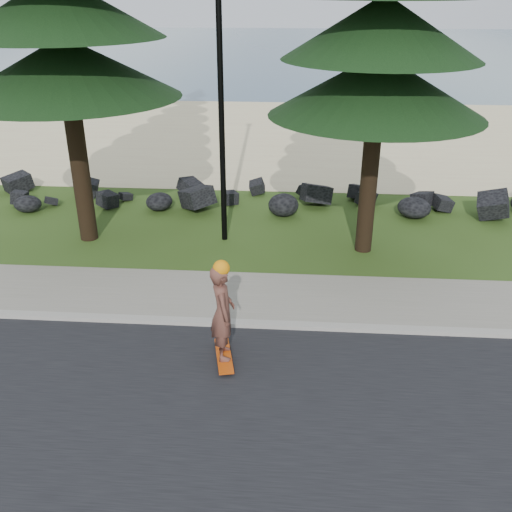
# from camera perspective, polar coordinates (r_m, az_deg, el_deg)

# --- Properties ---
(ground) EXTENTS (160.00, 160.00, 0.00)m
(ground) POSITION_cam_1_polar(r_m,az_deg,el_deg) (11.92, -5.03, -4.51)
(ground) COLOR #2F4816
(ground) RESTS_ON ground
(road) EXTENTS (160.00, 7.00, 0.02)m
(road) POSITION_cam_1_polar(r_m,az_deg,el_deg) (8.41, -9.94, -19.95)
(road) COLOR black
(road) RESTS_ON ground
(kerb) EXTENTS (160.00, 0.20, 0.10)m
(kerb) POSITION_cam_1_polar(r_m,az_deg,el_deg) (11.14, -5.74, -6.60)
(kerb) COLOR #A49F94
(kerb) RESTS_ON ground
(sidewalk) EXTENTS (160.00, 2.00, 0.08)m
(sidewalk) POSITION_cam_1_polar(r_m,az_deg,el_deg) (12.07, -4.89, -3.87)
(sidewalk) COLOR gray
(sidewalk) RESTS_ON ground
(beach_sand) EXTENTS (160.00, 15.00, 0.01)m
(beach_sand) POSITION_cam_1_polar(r_m,az_deg,el_deg) (25.44, 0.00, 12.07)
(beach_sand) COLOR beige
(beach_sand) RESTS_ON ground
(ocean) EXTENTS (160.00, 58.00, 0.01)m
(ocean) POSITION_cam_1_polar(r_m,az_deg,el_deg) (61.48, 2.61, 20.03)
(ocean) COLOR #3E5F78
(ocean) RESTS_ON ground
(seawall_boulders) EXTENTS (60.00, 2.40, 1.10)m
(seawall_boulders) POSITION_cam_1_polar(r_m,az_deg,el_deg) (16.95, -2.17, 5.00)
(seawall_boulders) COLOR black
(seawall_boulders) RESTS_ON ground
(lamp_post) EXTENTS (0.25, 0.14, 8.14)m
(lamp_post) POSITION_cam_1_polar(r_m,az_deg,el_deg) (13.61, -3.59, 17.85)
(lamp_post) COLOR black
(lamp_post) RESTS_ON ground
(skateboarder) EXTENTS (0.54, 1.07, 1.93)m
(skateboarder) POSITION_cam_1_polar(r_m,az_deg,el_deg) (9.62, -3.36, -5.69)
(skateboarder) COLOR #C0430B
(skateboarder) RESTS_ON ground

